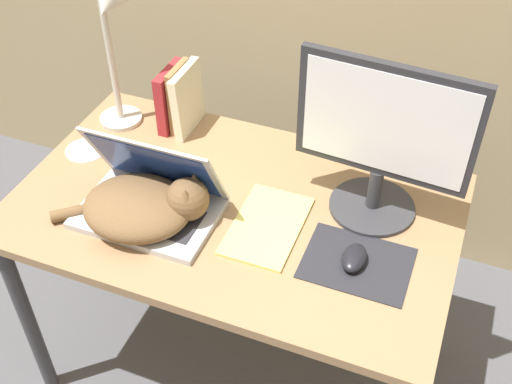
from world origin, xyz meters
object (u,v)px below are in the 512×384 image
(external_monitor, at_px, (383,139))
(computer_mouse, at_px, (354,258))
(cat, at_px, (145,206))
(book_row, at_px, (179,98))
(desk_lamp, at_px, (111,29))
(cd_disc, at_px, (86,150))
(notepad, at_px, (267,226))
(laptop, at_px, (150,199))

(external_monitor, xyz_separation_m, computer_mouse, (0.01, -0.21, -0.21))
(cat, xyz_separation_m, book_row, (-0.11, 0.42, 0.04))
(computer_mouse, distance_m, desk_lamp, 0.90)
(computer_mouse, xyz_separation_m, book_row, (-0.64, 0.36, 0.08))
(cd_disc, bearing_deg, notepad, -9.62)
(desk_lamp, bearing_deg, cat, -52.86)
(laptop, height_order, desk_lamp, desk_lamp)
(computer_mouse, xyz_separation_m, notepad, (-0.24, 0.04, -0.02))
(notepad, bearing_deg, computer_mouse, -9.89)
(laptop, distance_m, computer_mouse, 0.54)
(laptop, bearing_deg, cd_disc, 152.50)
(cat, relative_size, book_row, 1.92)
(cat, xyz_separation_m, desk_lamp, (-0.26, 0.34, 0.28))
(external_monitor, relative_size, book_row, 2.14)
(laptop, xyz_separation_m, book_row, (-0.10, 0.38, 0.05))
(cat, height_order, book_row, book_row)
(desk_lamp, height_order, cd_disc, desk_lamp)
(computer_mouse, bearing_deg, laptop, -178.46)
(laptop, height_order, computer_mouse, laptop)
(computer_mouse, height_order, cd_disc, computer_mouse)
(external_monitor, height_order, book_row, external_monitor)
(desk_lamp, bearing_deg, laptop, -50.25)
(laptop, relative_size, notepad, 1.29)
(book_row, bearing_deg, external_monitor, -13.57)
(external_monitor, relative_size, computer_mouse, 4.63)
(cat, distance_m, notepad, 0.31)
(cat, xyz_separation_m, cd_disc, (-0.31, 0.20, -0.05))
(book_row, distance_m, desk_lamp, 0.29)
(external_monitor, relative_size, desk_lamp, 0.90)
(cat, relative_size, external_monitor, 0.90)
(computer_mouse, height_order, notepad, computer_mouse)
(laptop, relative_size, cd_disc, 2.98)
(laptop, xyz_separation_m, computer_mouse, (0.54, 0.01, -0.02))
(computer_mouse, bearing_deg, external_monitor, 91.62)
(book_row, distance_m, notepad, 0.52)
(book_row, height_order, desk_lamp, desk_lamp)
(cat, height_order, notepad, cat)
(cat, distance_m, computer_mouse, 0.54)
(external_monitor, distance_m, computer_mouse, 0.30)
(laptop, relative_size, computer_mouse, 3.75)
(cat, height_order, cd_disc, cat)
(book_row, bearing_deg, computer_mouse, -29.38)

